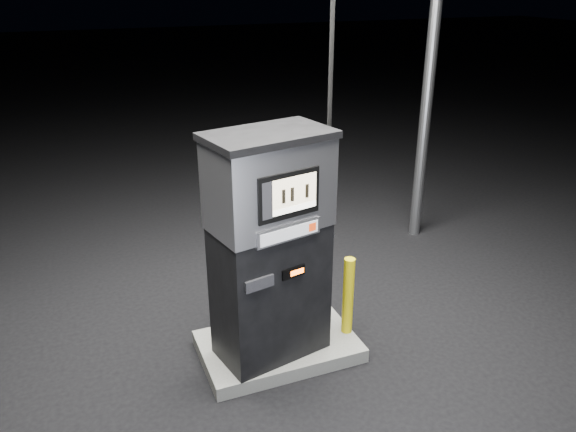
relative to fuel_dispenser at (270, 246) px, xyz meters
name	(u,v)px	position (x,y,z in m)	size (l,w,h in m)	color
ground	(278,352)	(0.11, 0.10, -1.31)	(80.00, 80.00, 0.00)	black
pump_island	(278,346)	(0.11, 0.10, -1.24)	(1.60, 1.00, 0.15)	#5D5E59
fuel_dispenser	(270,246)	(0.00, 0.00, 0.00)	(1.31, 0.89, 4.70)	black
bollard_left	(220,319)	(-0.49, 0.13, -0.78)	(0.10, 0.10, 0.77)	yellow
bollard_right	(348,296)	(0.85, -0.01, -0.73)	(0.12, 0.12, 0.87)	yellow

